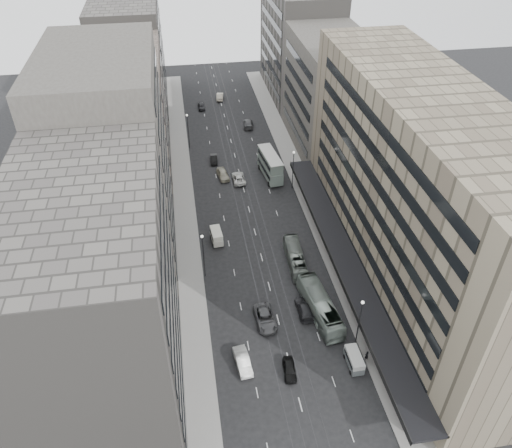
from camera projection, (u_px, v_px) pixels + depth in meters
ground at (279, 325)px, 71.69m from camera, size 220.00×220.00×0.00m
sidewalk_right at (300, 180)px, 102.68m from camera, size 4.00×125.00×0.15m
sidewalk_left at (183, 190)px, 99.59m from camera, size 4.00×125.00×0.15m
department_store at (417, 194)px, 71.72m from camera, size 19.20×60.00×30.00m
building_right_mid at (330, 94)px, 108.10m from camera, size 15.00×28.00×24.00m
building_right_far at (299, 42)px, 130.48m from camera, size 15.00×32.00×28.00m
building_left_a at (102, 312)px, 53.57m from camera, size 15.00×28.00×30.00m
building_left_b at (114, 168)px, 73.59m from camera, size 15.00×26.00×34.00m
building_left_c at (127, 118)px, 97.54m from camera, size 15.00×28.00×25.00m
building_left_d at (132, 55)px, 122.58m from camera, size 15.00×38.00×28.00m
lamp_right_near at (360, 318)px, 65.87m from camera, size 0.44×0.44×8.32m
lamp_right_far at (293, 165)px, 97.32m from camera, size 0.44×0.44×8.32m
lamp_left_near at (203, 251)px, 76.73m from camera, size 0.44×0.44×8.32m
lamp_left_far at (188, 127)px, 110.54m from camera, size 0.44×0.44×8.32m
bus_near at (320, 306)px, 72.31m from camera, size 4.31×12.45×3.40m
bus_far at (295, 257)px, 81.32m from camera, size 2.77×10.11×2.79m
double_decker at (270, 165)px, 102.17m from camera, size 3.86×9.86×5.26m
vw_microbus at (354, 360)px, 65.41m from camera, size 1.82×3.92×2.11m
panel_van at (217, 236)px, 85.97m from camera, size 2.14×3.93×2.40m
sedan_0 at (289, 369)px, 64.80m from camera, size 1.93×4.09×1.35m
sedan_1 at (243, 361)px, 65.64m from camera, size 2.25×5.09×1.62m
sedan_2 at (265, 318)px, 71.66m from camera, size 2.90×5.88×1.60m
sedan_3 at (304, 308)px, 73.24m from camera, size 2.22×5.32×1.53m
sedan_4 at (223, 174)px, 103.05m from camera, size 2.64×5.22×1.71m
sedan_5 at (214, 159)px, 108.32m from camera, size 1.73×4.26×1.38m
sedan_6 at (239, 178)px, 102.04m from camera, size 2.52×5.36×1.48m
sedan_7 at (248, 123)px, 122.03m from camera, size 2.96×5.76×1.60m
sedan_8 at (201, 106)px, 130.34m from camera, size 1.84×4.32×1.46m
sedan_9 at (220, 96)px, 135.23m from camera, size 2.34×5.07×1.61m
pedestrian at (367, 356)px, 66.21m from camera, size 0.67×0.54×1.60m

